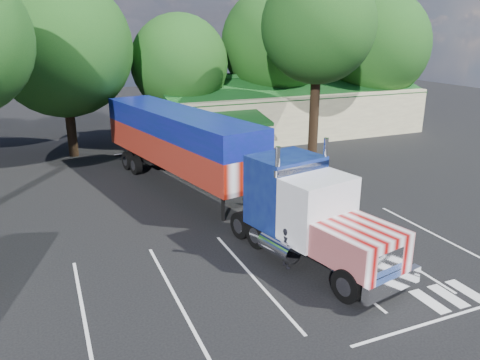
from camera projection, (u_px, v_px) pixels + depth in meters
name	position (u px, v px, depth m)	size (l,w,h in m)	color
ground	(204.00, 222.00, 23.61)	(120.00, 120.00, 0.00)	black
event_hall	(281.00, 109.00, 43.63)	(24.20, 14.12, 5.55)	beige
tree_row_c	(62.00, 47.00, 33.45)	(10.00, 10.00, 13.05)	black
tree_row_d	(179.00, 64.00, 38.39)	(8.00, 8.00, 10.60)	black
tree_row_e	(275.00, 43.00, 41.71)	(9.60, 9.60, 12.90)	black
tree_row_f	(374.00, 45.00, 44.47)	(10.40, 10.40, 13.00)	black
tree_near_right	(318.00, 26.00, 32.41)	(8.00, 8.00, 13.50)	black
semi_truck	(204.00, 153.00, 25.77)	(7.71, 23.60, 4.93)	black
woman	(287.00, 248.00, 18.92)	(0.63, 0.42, 1.74)	black
bicycle	(255.00, 199.00, 25.58)	(0.56, 1.61, 0.85)	black
silver_sedan	(256.00, 137.00, 39.17)	(1.35, 3.87, 1.27)	#B5B9BE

